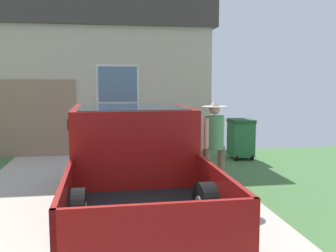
% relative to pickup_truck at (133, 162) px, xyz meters
% --- Properties ---
extents(pickup_truck, '(2.19, 5.30, 1.70)m').
position_rel_pickup_truck_xyz_m(pickup_truck, '(0.00, 0.00, 0.00)').
color(pickup_truck, maroon).
rests_on(pickup_truck, ground).
extents(person_with_hat, '(0.47, 0.47, 1.78)m').
position_rel_pickup_truck_xyz_m(person_with_hat, '(1.52, 0.26, 0.32)').
color(person_with_hat, brown).
rests_on(person_with_hat, ground).
extents(handbag, '(0.40, 0.16, 0.41)m').
position_rel_pickup_truck_xyz_m(handbag, '(1.72, 0.01, -0.63)').
color(handbag, '#232328').
rests_on(handbag, ground).
extents(house_with_garage, '(8.48, 6.21, 4.82)m').
position_rel_pickup_truck_xyz_m(house_with_garage, '(-1.38, 7.68, 1.70)').
color(house_with_garage, '#BFB59C').
rests_on(house_with_garage, ground).
extents(wheeled_trash_bin, '(0.60, 0.72, 1.09)m').
position_rel_pickup_truck_xyz_m(wheeled_trash_bin, '(3.19, 3.44, -0.16)').
color(wheeled_trash_bin, '#286B38').
rests_on(wheeled_trash_bin, ground).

